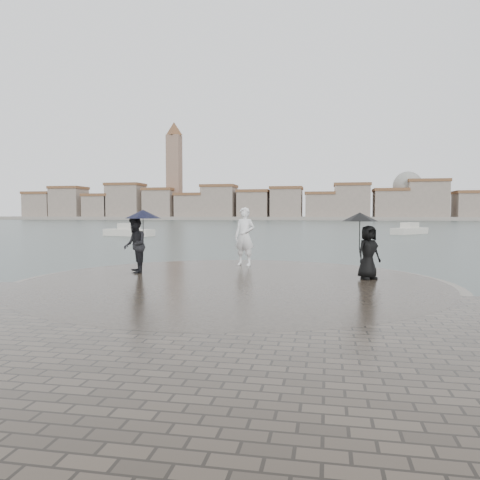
# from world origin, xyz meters

# --- Properties ---
(ground) EXTENTS (400.00, 400.00, 0.00)m
(ground) POSITION_xyz_m (0.00, 0.00, 0.00)
(ground) COLOR #2B3835
(ground) RESTS_ON ground
(quay_back) EXTENTS (16.00, 16.00, 0.36)m
(quay_back) POSITION_xyz_m (0.00, -6.00, 0.18)
(quay_back) COLOR #2D261E
(quay_back) RESTS_ON ground
(kerb_ring) EXTENTS (12.50, 12.50, 0.32)m
(kerb_ring) POSITION_xyz_m (0.00, 3.50, 0.16)
(kerb_ring) COLOR gray
(kerb_ring) RESTS_ON ground
(quay_tip) EXTENTS (11.90, 11.90, 0.36)m
(quay_tip) POSITION_xyz_m (0.00, 3.50, 0.18)
(quay_tip) COLOR #2D261E
(quay_tip) RESTS_ON ground
(statue) EXTENTS (0.90, 0.73, 2.15)m
(statue) POSITION_xyz_m (-0.31, 7.40, 1.44)
(statue) COLOR white
(statue) RESTS_ON quay_tip
(visitor_left) EXTENTS (1.34, 1.23, 2.04)m
(visitor_left) POSITION_xyz_m (-3.36, 4.64, 1.52)
(visitor_left) COLOR black
(visitor_left) RESTS_ON quay_tip
(visitor_right) EXTENTS (1.25, 1.08, 1.95)m
(visitor_right) POSITION_xyz_m (3.78, 4.51, 1.49)
(visitor_right) COLOR black
(visitor_right) RESTS_ON quay_tip
(far_skyline) EXTENTS (260.00, 20.00, 37.00)m
(far_skyline) POSITION_xyz_m (-6.29, 160.71, 5.61)
(far_skyline) COLOR gray
(far_skyline) RESTS_ON ground
(boats) EXTENTS (48.31, 14.04, 1.50)m
(boats) POSITION_xyz_m (6.57, 38.91, 0.38)
(boats) COLOR beige
(boats) RESTS_ON ground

